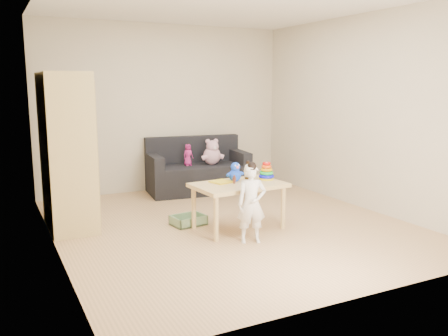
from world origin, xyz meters
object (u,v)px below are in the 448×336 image
wardrobe (67,151)px  sofa (198,178)px  toddler (252,205)px  play_table (239,206)px

wardrobe → sofa: bearing=25.8°
wardrobe → toddler: wardrobe is taller
sofa → play_table: play_table is taller
play_table → toddler: (-0.10, -0.48, 0.14)m
play_table → toddler: 0.51m
sofa → play_table: bearing=-93.6°
play_table → wardrobe: bearing=150.7°
wardrobe → sofa: 2.43m
sofa → toddler: (-0.46, -2.48, 0.20)m
wardrobe → play_table: bearing=-29.3°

